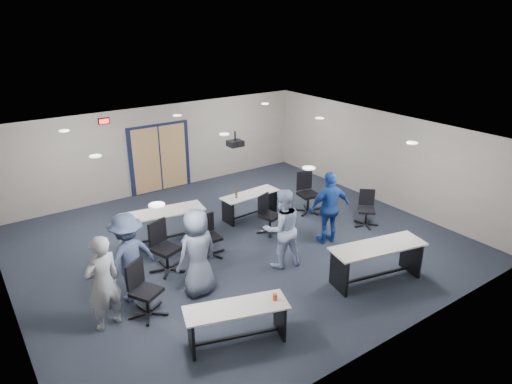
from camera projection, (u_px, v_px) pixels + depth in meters
floor at (238, 243)px, 11.29m from camera, size 10.00×10.00×0.00m
back_wall at (159, 149)px, 14.21m from camera, size 10.00×0.04×2.70m
front_wall at (387, 278)px, 7.36m from camera, size 10.00×0.04×2.70m
left_wall at (1, 253)px, 8.13m from camera, size 0.04×9.00×2.70m
right_wall at (379, 157)px, 13.45m from camera, size 0.04×9.00×2.70m
ceiling at (236, 138)px, 10.29m from camera, size 10.00×9.00×0.04m
double_door at (160, 158)px, 14.29m from camera, size 2.00×0.07×2.20m
exit_sign at (104, 121)px, 12.91m from camera, size 0.32×0.07×0.18m
ceiling_projector at (235, 143)px, 10.93m from camera, size 0.35×0.32×0.37m
ceiling_can_lights at (230, 137)px, 10.49m from camera, size 6.24×5.74×0.02m
table_front_left at (237, 318)px, 7.77m from camera, size 1.87×1.11×0.84m
table_front_right at (377, 257)px, 9.55m from camera, size 2.15×1.12×0.83m
table_back_left at (163, 221)px, 11.19m from camera, size 2.10×0.97×0.82m
table_back_right at (250, 201)px, 12.59m from camera, size 1.72×0.67×0.94m
chair_back_a at (166, 248)px, 9.91m from camera, size 0.92×0.92×1.15m
chair_back_b at (210, 236)px, 10.57m from camera, size 0.63×0.63×0.99m
chair_back_c at (270, 214)px, 11.68m from camera, size 0.80×0.80×1.01m
chair_back_d at (308, 193)px, 12.84m from camera, size 0.83×0.83×1.16m
chair_loose_left at (146, 290)px, 8.45m from camera, size 0.93×0.93×1.09m
chair_loose_right at (367, 209)px, 12.06m from camera, size 0.86×0.86×0.97m
person_gray at (103, 283)px, 8.01m from camera, size 0.75×0.59×1.83m
person_plaid at (197, 252)px, 9.02m from camera, size 0.97×0.71×1.83m
person_lightblue at (282, 228)px, 10.02m from camera, size 1.02×0.87×1.83m
person_navy at (330, 208)px, 11.06m from camera, size 1.14×0.67×1.83m
person_back at (128, 257)px, 8.84m from camera, size 1.31×0.93×1.83m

